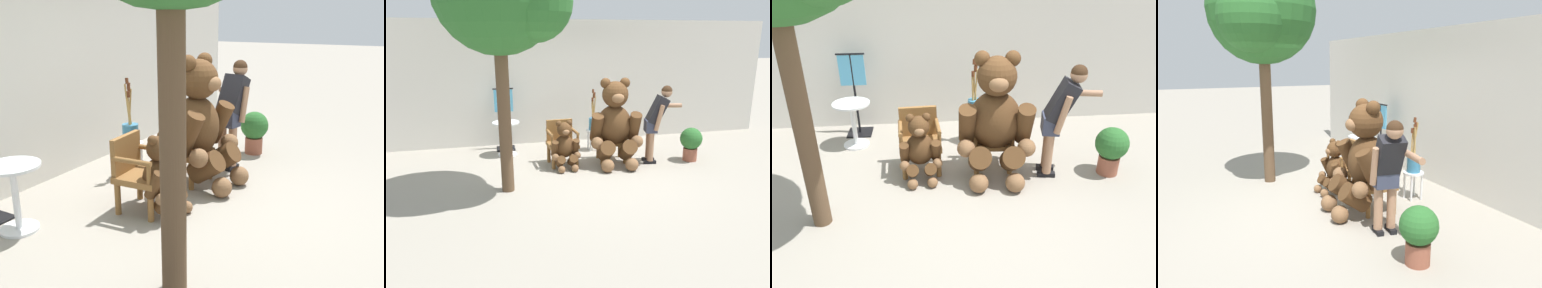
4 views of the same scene
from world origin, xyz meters
TOP-DOWN VIEW (x-y plane):
  - ground_plane at (0.00, 0.00)m, footprint 60.00×60.00m
  - back_wall at (0.00, 2.40)m, footprint 10.00×0.16m
  - wooden_chair_left at (-0.51, 0.71)m, footprint 0.59×0.55m
  - wooden_chair_right at (0.51, 0.71)m, footprint 0.60×0.56m
  - teddy_bear_large at (0.50, 0.44)m, footprint 1.02×0.99m
  - teddy_bear_small at (-0.50, 0.42)m, footprint 0.56×0.54m
  - person_visitor at (1.32, 0.37)m, footprint 0.82×0.48m
  - white_stool at (0.36, 1.46)m, footprint 0.34×0.34m
  - brush_bucket at (0.36, 1.46)m, footprint 0.22×0.22m
  - round_side_table at (-1.53, 1.52)m, footprint 0.56×0.56m
  - patio_tree at (-1.54, -0.45)m, footprint 1.97×1.88m
  - potted_plant at (2.07, 0.30)m, footprint 0.44×0.44m
  - clothing_display_stand at (-1.54, 1.98)m, footprint 0.44×0.40m

SIDE VIEW (x-z plane):
  - ground_plane at x=0.00m, z-range 0.00..0.00m
  - white_stool at x=0.36m, z-range 0.13..0.59m
  - potted_plant at x=2.07m, z-range 0.06..0.74m
  - round_side_table at x=-1.53m, z-range 0.09..0.81m
  - teddy_bear_small at x=-0.50m, z-range -0.01..0.92m
  - wooden_chair_left at x=-0.51m, z-range 0.03..0.89m
  - wooden_chair_right at x=0.51m, z-range 0.03..0.89m
  - brush_bucket at x=0.36m, z-range 0.20..1.09m
  - clothing_display_stand at x=-1.54m, z-range 0.04..1.40m
  - teddy_bear_large at x=0.50m, z-range -0.02..1.67m
  - person_visitor at x=1.32m, z-range 0.14..1.68m
  - back_wall at x=0.00m, z-range 0.00..2.80m
  - patio_tree at x=-1.54m, z-range 1.02..5.06m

